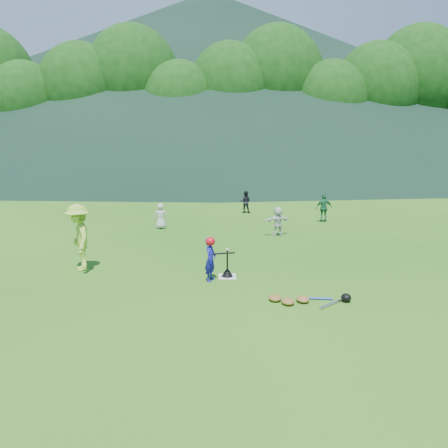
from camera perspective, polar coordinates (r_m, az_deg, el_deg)
name	(u,v)px	position (r m, az deg, el deg)	size (l,w,h in m)	color
ground	(227,277)	(11.36, 0.43, -6.94)	(120.00, 120.00, 0.00)	#205814
home_plate	(227,277)	(11.35, 0.43, -6.89)	(0.45, 0.45, 0.02)	silver
baseball	(227,249)	(11.15, 0.44, -3.33)	(0.08, 0.08, 0.08)	white
batter_child	(211,259)	(10.95, -1.77, -4.65)	(0.40, 0.26, 1.09)	#18169B
adult_coach	(79,238)	(12.33, -18.43, -1.69)	(1.17, 0.67, 1.81)	#9CC83B
fielder_a	(161,216)	(17.33, -8.26, 1.03)	(0.49, 0.32, 1.00)	silver
fielder_b	(245,202)	(20.81, 2.81, 2.91)	(0.51, 0.40, 1.05)	black
fielder_c	(324,208)	(18.95, 12.92, 2.06)	(0.71, 0.30, 1.21)	#206C40
fielder_d	(278,221)	(16.03, 7.03, 0.35)	(0.99, 0.32, 1.07)	silver
batting_tee	(227,272)	(11.32, 0.43, -6.31)	(0.30, 0.30, 0.68)	black
batter_gear	(211,242)	(10.84, -1.66, -2.41)	(0.73, 0.26, 0.45)	red
equipment_pile	(303,299)	(9.84, 10.29, -9.65)	(1.80, 0.73, 0.19)	olive
outfield_fence	(214,170)	(38.89, -1.28, 7.07)	(70.07, 0.08, 1.33)	gray
tree_line	(215,89)	(44.85, -1.15, 17.23)	(70.04, 11.40, 14.82)	#382314
distant_hills	(173,80)	(93.57, -6.66, 18.22)	(155.00, 140.00, 32.00)	black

